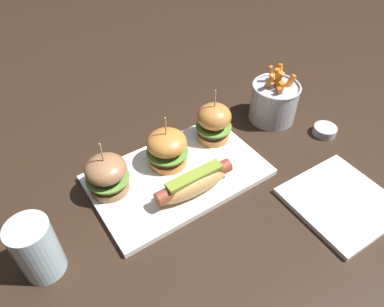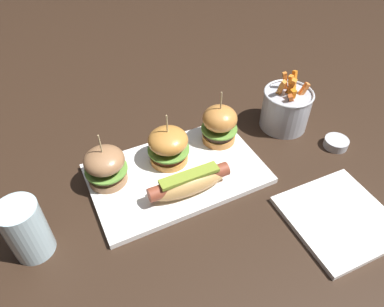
{
  "view_description": "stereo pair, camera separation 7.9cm",
  "coord_description": "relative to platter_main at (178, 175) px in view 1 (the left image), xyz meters",
  "views": [
    {
      "loc": [
        -0.28,
        -0.47,
        0.6
      ],
      "look_at": [
        0.04,
        0.0,
        0.05
      ],
      "focal_mm": 33.25,
      "sensor_mm": 36.0,
      "label": 1
    },
    {
      "loc": [
        -0.22,
        -0.51,
        0.6
      ],
      "look_at": [
        0.04,
        0.0,
        0.05
      ],
      "focal_mm": 33.25,
      "sensor_mm": 36.0,
      "label": 2
    }
  ],
  "objects": [
    {
      "name": "slider_center",
      "position": [
        -0.0,
        0.04,
        0.05
      ],
      "size": [
        0.1,
        0.1,
        0.13
      ],
      "color": "#C27F36",
      "rests_on": "platter_main"
    },
    {
      "name": "slider_left",
      "position": [
        -0.15,
        0.04,
        0.05
      ],
      "size": [
        0.09,
        0.09,
        0.13
      ],
      "color": "#986B46",
      "rests_on": "platter_main"
    },
    {
      "name": "sauce_ramekin",
      "position": [
        0.4,
        -0.08,
        0.0
      ],
      "size": [
        0.06,
        0.06,
        0.02
      ],
      "color": "#B7BABF",
      "rests_on": "ground"
    },
    {
      "name": "ground_plane",
      "position": [
        0.0,
        0.0,
        -0.01
      ],
      "size": [
        3.0,
        3.0,
        0.0
      ],
      "primitive_type": "plane",
      "color": "black"
    },
    {
      "name": "water_glass",
      "position": [
        -0.32,
        -0.05,
        0.05
      ],
      "size": [
        0.07,
        0.07,
        0.12
      ],
      "primitive_type": "cylinder",
      "color": "silver",
      "rests_on": "ground"
    },
    {
      "name": "platter_main",
      "position": [
        0.0,
        0.0,
        0.0
      ],
      "size": [
        0.39,
        0.24,
        0.01
      ],
      "primitive_type": "cube",
      "color": "white",
      "rests_on": "ground"
    },
    {
      "name": "hot_dog",
      "position": [
        0.0,
        -0.07,
        0.03
      ],
      "size": [
        0.18,
        0.05,
        0.05
      ],
      "color": "tan",
      "rests_on": "platter_main"
    },
    {
      "name": "side_plate",
      "position": [
        0.24,
        -0.26,
        -0.0
      ],
      "size": [
        0.21,
        0.21,
        0.01
      ],
      "primitive_type": "cube",
      "rotation": [
        0.0,
        0.0,
        -0.03
      ],
      "color": "white",
      "rests_on": "ground"
    },
    {
      "name": "slider_right",
      "position": [
        0.14,
        0.05,
        0.06
      ],
      "size": [
        0.09,
        0.09,
        0.14
      ],
      "color": "#C27D3B",
      "rests_on": "platter_main"
    },
    {
      "name": "fries_bucket",
      "position": [
        0.33,
        0.04,
        0.05
      ],
      "size": [
        0.13,
        0.13,
        0.15
      ],
      "color": "#A8AAB2",
      "rests_on": "ground"
    }
  ]
}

